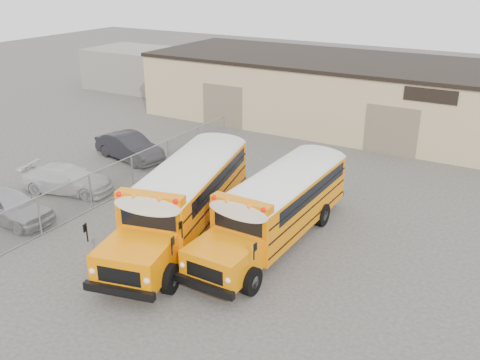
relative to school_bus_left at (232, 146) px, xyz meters
The scene contains 10 objects.
ground 7.44m from the school_bus_left, 71.09° to the right, with size 120.00×120.00×0.00m, color #3F3C39.
warehouse 13.39m from the school_bus_left, 79.95° to the left, with size 30.20×10.20×4.67m.
chainlink_fence 5.38m from the school_bus_left, 133.81° to the right, with size 0.07×18.07×1.81m.
distant_building_left 24.84m from the school_bus_left, 142.33° to the left, with size 8.00×6.00×3.60m, color gray.
school_bus_left is the anchor object (origin of this frame).
school_bus_right 5.46m from the school_bus_left, 12.63° to the left, with size 3.12×10.13×2.95m.
tarp_bundle 8.48m from the school_bus_left, 61.46° to the right, with size 1.00×0.99×1.36m.
car_silver 11.35m from the school_bus_left, 122.04° to the right, with size 1.80×4.47×1.52m, color #B4B3B8.
car_white 8.64m from the school_bus_left, 137.16° to the right, with size 1.93×4.74×1.38m, color silver.
car_dark 6.88m from the school_bus_left, behind, with size 1.65×4.74×1.56m, color black.
Camera 1 is at (11.68, -16.38, 10.90)m, focal length 40.00 mm.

